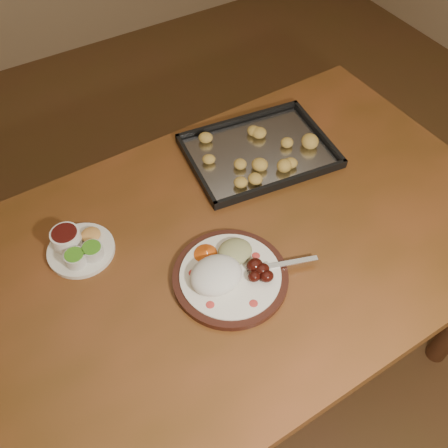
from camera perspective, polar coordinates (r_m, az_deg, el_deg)
ground at (r=2.11m, az=2.87°, el=-5.64°), size 4.00×4.00×0.00m
dining_table at (r=1.34m, az=0.62°, el=-4.69°), size 1.52×0.94×0.75m
dinner_plate at (r=1.19m, az=0.40°, el=-5.64°), size 0.35×0.28×0.06m
condiment_saucer at (r=1.28m, az=-16.34°, el=-2.50°), size 0.17×0.17×0.06m
baking_tray at (r=1.48m, az=4.00°, el=8.36°), size 0.45×0.35×0.04m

